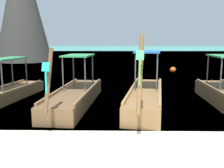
% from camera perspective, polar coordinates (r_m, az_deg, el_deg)
% --- Properties ---
extents(ground, '(120.00, 120.00, 0.00)m').
position_cam_1_polar(ground, '(5.90, -0.68, -16.08)').
color(ground, beige).
extents(sea_water, '(120.00, 120.00, 0.00)m').
position_cam_1_polar(sea_water, '(67.07, 0.90, 7.44)').
color(sea_water, '#2DB29E').
rests_on(sea_water, ground).
extents(longtail_boat_turquoise_ribbon, '(1.74, 6.26, 2.37)m').
position_cam_1_polar(longtail_boat_turquoise_ribbon, '(10.43, -8.17, -2.69)').
color(longtail_boat_turquoise_ribbon, brown).
rests_on(longtail_boat_turquoise_ribbon, ground).
extents(longtail_boat_green_ribbon, '(2.13, 6.45, 2.76)m').
position_cam_1_polar(longtail_boat_green_ribbon, '(10.25, 7.52, -2.73)').
color(longtail_boat_green_ribbon, brown).
rests_on(longtail_boat_green_ribbon, ground).
extents(karst_rock, '(7.88, 6.86, 14.86)m').
position_cam_1_polar(karst_rock, '(34.63, -19.80, 16.55)').
color(karst_rock, '#383833').
rests_on(karst_rock, ground).
extents(mooring_buoy_near, '(0.47, 0.47, 0.47)m').
position_cam_1_polar(mooring_buoy_near, '(21.22, 13.42, 3.08)').
color(mooring_buoy_near, '#EA5119').
rests_on(mooring_buoy_near, sea_water).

